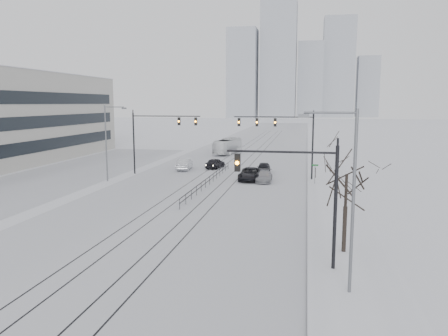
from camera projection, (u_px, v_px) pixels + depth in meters
ground at (72, 300)px, 20.70m from camera, size 500.00×500.00×0.00m
road at (246, 155)px, 79.00m from camera, size 22.00×260.00×0.02m
sidewalk_east at (322, 156)px, 76.51m from camera, size 5.00×260.00×0.16m
curb at (308, 156)px, 76.96m from camera, size 0.10×260.00×0.12m
parking_strip at (72, 173)px, 58.39m from camera, size 14.00×60.00×0.03m
tram_rails at (226, 171)px, 59.56m from camera, size 5.30×180.00×0.01m
skyline at (299, 70)px, 281.17m from camera, size 96.00×48.00×72.00m
traffic_mast_near at (306, 189)px, 23.87m from camera, size 6.10×0.37×7.00m
traffic_mast_ne at (285, 132)px, 52.35m from camera, size 9.60×0.37×8.00m
traffic_mast_nw at (155, 132)px, 56.43m from camera, size 9.10×0.37×8.00m
street_light_east at (347, 190)px, 20.51m from camera, size 2.73×0.25×9.00m
street_light_west at (108, 138)px, 51.33m from camera, size 2.73×0.25×9.00m
bare_tree at (346, 183)px, 26.35m from camera, size 4.40×4.40×6.10m
median_fence at (210, 180)px, 49.77m from camera, size 0.06×24.00×1.00m
street_sign at (315, 171)px, 49.38m from camera, size 0.70×0.06×2.40m
sedan_sb_inner at (215, 163)px, 62.38m from camera, size 2.44×4.49×1.45m
sedan_sb_outer at (184, 164)px, 60.89m from camera, size 2.11×4.86×1.55m
sedan_nb_front at (250, 174)px, 52.70m from camera, size 2.57×5.43×1.50m
sedan_nb_right at (264, 177)px, 51.64m from camera, size 1.86×4.42×1.27m
sedan_nb_far at (264, 168)px, 57.92m from camera, size 1.78×4.19×1.41m
box_truck at (228, 146)px, 80.04m from camera, size 3.77×10.29×2.80m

